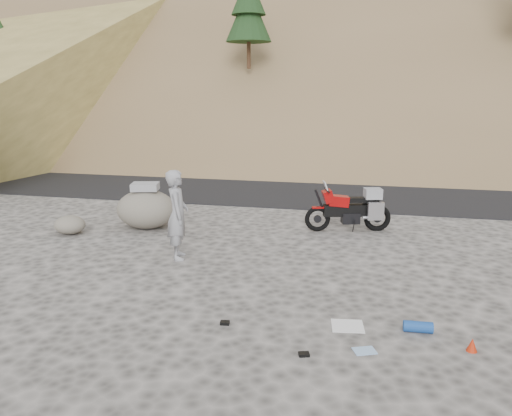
# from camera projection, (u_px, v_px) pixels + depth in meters

# --- Properties ---
(ground) EXTENTS (140.00, 140.00, 0.00)m
(ground) POSITION_uv_depth(u_px,v_px,m) (284.00, 283.00, 8.66)
(ground) COLOR #42413D
(ground) RESTS_ON ground
(road) EXTENTS (120.00, 7.00, 0.05)m
(road) POSITION_uv_depth(u_px,v_px,m) (328.00, 188.00, 17.20)
(road) COLOR black
(road) RESTS_ON ground
(hillside) EXTENTS (120.00, 73.00, 46.72)m
(hillside) POSITION_uv_depth(u_px,v_px,m) (361.00, 2.00, 44.92)
(hillside) COLOR brown
(hillside) RESTS_ON ground
(motorcycle) EXTENTS (2.02, 0.91, 1.23)m
(motorcycle) POSITION_uv_depth(u_px,v_px,m) (352.00, 210.00, 11.78)
(motorcycle) COLOR black
(motorcycle) RESTS_ON ground
(man) EXTENTS (0.62, 0.75, 1.78)m
(man) POSITION_uv_depth(u_px,v_px,m) (179.00, 258.00, 9.98)
(man) COLOR #939498
(man) RESTS_ON ground
(boulder) EXTENTS (1.48, 1.27, 1.12)m
(boulder) POSITION_uv_depth(u_px,v_px,m) (146.00, 208.00, 12.05)
(boulder) COLOR #5D5850
(boulder) RESTS_ON ground
(small_rock) EXTENTS (0.84, 0.79, 0.43)m
(small_rock) POSITION_uv_depth(u_px,v_px,m) (70.00, 225.00, 11.62)
(small_rock) COLOR #5D5850
(small_rock) RESTS_ON ground
(gear_white_cloth) EXTENTS (0.50, 0.45, 0.01)m
(gear_white_cloth) POSITION_uv_depth(u_px,v_px,m) (348.00, 326.00, 7.08)
(gear_white_cloth) COLOR white
(gear_white_cloth) RESTS_ON ground
(gear_blue_mat) EXTENTS (0.40, 0.17, 0.16)m
(gear_blue_mat) POSITION_uv_depth(u_px,v_px,m) (418.00, 327.00, 6.90)
(gear_blue_mat) COLOR #184493
(gear_blue_mat) RESTS_ON ground
(gear_funnel) EXTENTS (0.18, 0.18, 0.18)m
(gear_funnel) POSITION_uv_depth(u_px,v_px,m) (472.00, 345.00, 6.39)
(gear_funnel) COLOR red
(gear_funnel) RESTS_ON ground
(gear_glove_a) EXTENTS (0.16, 0.13, 0.04)m
(gear_glove_a) POSITION_uv_depth(u_px,v_px,m) (304.00, 354.00, 6.29)
(gear_glove_a) COLOR black
(gear_glove_a) RESTS_ON ground
(gear_glove_b) EXTENTS (0.14, 0.12, 0.04)m
(gear_glove_b) POSITION_uv_depth(u_px,v_px,m) (225.00, 323.00, 7.14)
(gear_glove_b) COLOR black
(gear_glove_b) RESTS_ON ground
(gear_blue_cloth) EXTENTS (0.34, 0.30, 0.01)m
(gear_blue_cloth) POSITION_uv_depth(u_px,v_px,m) (365.00, 351.00, 6.41)
(gear_blue_cloth) COLOR #93B8E3
(gear_blue_cloth) RESTS_ON ground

